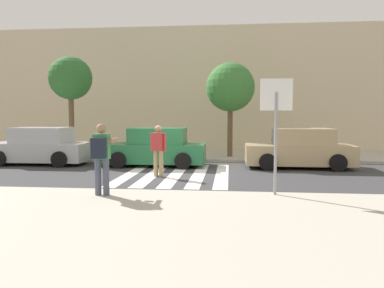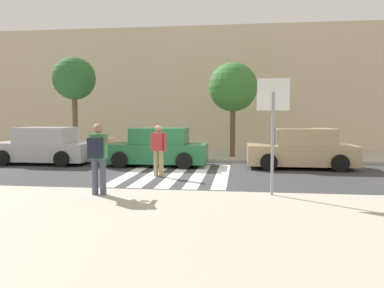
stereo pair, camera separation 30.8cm
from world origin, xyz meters
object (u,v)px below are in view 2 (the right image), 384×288
at_px(street_tree_center, 233,88).
at_px(street_tree_west, 74,79).
at_px(parked_car_silver, 44,147).
at_px(stop_sign, 273,110).
at_px(parked_car_tan, 302,150).
at_px(parked_car_green, 157,148).
at_px(photographer_with_backpack, 98,153).
at_px(pedestrian_crossing, 158,148).

bearing_deg(street_tree_center, street_tree_west, -175.54).
bearing_deg(street_tree_west, parked_car_silver, -106.04).
xyz_separation_m(stop_sign, parked_car_tan, (1.62, 5.76, -1.46)).
bearing_deg(parked_car_silver, street_tree_west, 73.96).
xyz_separation_m(parked_car_green, street_tree_west, (-4.37, 1.92, 3.01)).
xyz_separation_m(parked_car_silver, street_tree_center, (7.93, 2.50, 2.60)).
relative_size(stop_sign, street_tree_center, 0.65).
height_order(stop_sign, street_tree_west, street_tree_west).
bearing_deg(street_tree_west, photographer_with_backpack, -62.30).
distance_m(parked_car_silver, street_tree_west, 3.61).
bearing_deg(parked_car_tan, stop_sign, -105.73).
xyz_separation_m(parked_car_silver, parked_car_green, (4.92, 0.00, 0.00)).
xyz_separation_m(pedestrian_crossing, street_tree_center, (2.38, 5.14, 2.35)).
relative_size(parked_car_tan, street_tree_west, 0.89).
distance_m(photographer_with_backpack, pedestrian_crossing, 3.72).
bearing_deg(street_tree_west, street_tree_center, 4.46).
height_order(stop_sign, parked_car_green, stop_sign).
bearing_deg(stop_sign, pedestrian_crossing, 138.16).
height_order(stop_sign, street_tree_center, street_tree_center).
bearing_deg(photographer_with_backpack, parked_car_green, 89.50).
distance_m(photographer_with_backpack, parked_car_tan, 8.56).
bearing_deg(parked_car_silver, photographer_with_backpack, -52.30).
bearing_deg(street_tree_center, parked_car_tan, -42.56).
bearing_deg(parked_car_tan, pedestrian_crossing, -152.59).
relative_size(pedestrian_crossing, street_tree_center, 0.40).
relative_size(parked_car_silver, street_tree_west, 0.89).
distance_m(parked_car_green, street_tree_center, 4.69).
bearing_deg(pedestrian_crossing, parked_car_green, 103.26).
bearing_deg(street_tree_west, parked_car_green, -23.73).
height_order(pedestrian_crossing, street_tree_center, street_tree_center).
relative_size(photographer_with_backpack, parked_car_tan, 0.42).
height_order(street_tree_west, street_tree_center, street_tree_west).
distance_m(pedestrian_crossing, street_tree_west, 7.31).
bearing_deg(street_tree_west, stop_sign, -42.19).
relative_size(photographer_with_backpack, parked_car_silver, 0.42).
distance_m(stop_sign, pedestrian_crossing, 4.82).
xyz_separation_m(pedestrian_crossing, parked_car_tan, (5.10, 2.64, -0.25)).
relative_size(stop_sign, parked_car_silver, 0.68).
xyz_separation_m(stop_sign, street_tree_center, (-1.10, 8.26, 1.14)).
xyz_separation_m(pedestrian_crossing, parked_car_green, (-0.62, 2.64, -0.25)).
xyz_separation_m(photographer_with_backpack, parked_car_green, (0.06, 6.30, -0.44)).
relative_size(parked_car_silver, parked_car_tan, 1.00).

